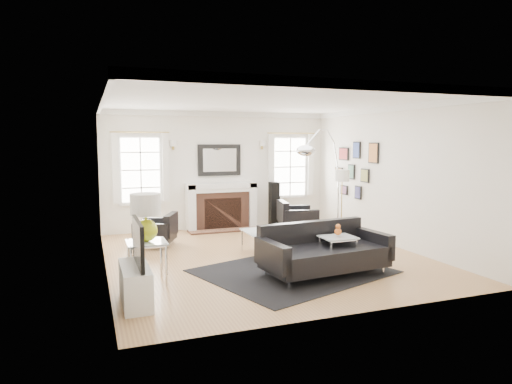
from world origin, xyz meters
name	(u,v)px	position (x,y,z in m)	size (l,w,h in m)	color
floor	(264,256)	(0.00, 0.00, 0.00)	(6.00, 6.00, 0.00)	#9F6E43
back_wall	(219,170)	(0.00, 3.00, 1.40)	(5.50, 0.04, 2.80)	white
front_wall	(356,200)	(0.00, -3.00, 1.40)	(5.50, 0.04, 2.80)	white
left_wall	(103,185)	(-2.75, 0.00, 1.40)	(0.04, 6.00, 2.80)	white
right_wall	(392,176)	(2.75, 0.00, 1.40)	(0.04, 6.00, 2.80)	white
ceiling	(264,101)	(0.00, 0.00, 2.80)	(5.50, 6.00, 0.02)	white
crown_molding	(264,105)	(0.00, 0.00, 2.74)	(5.50, 6.00, 0.12)	white
fireplace	(222,207)	(0.00, 2.79, 0.54)	(1.70, 0.69, 1.11)	white
mantel_mirror	(219,160)	(0.00, 2.95, 1.65)	(1.05, 0.07, 0.75)	black
window_left	(141,170)	(-1.85, 2.95, 1.46)	(1.24, 0.15, 1.62)	white
window_right	(290,167)	(1.85, 2.95, 1.46)	(1.24, 0.15, 1.62)	white
gallery_wall	(355,166)	(2.72, 1.30, 1.53)	(0.04, 1.73, 1.29)	black
tv_unit	(136,279)	(-2.44, -1.70, 0.33)	(0.35, 1.00, 1.09)	white
area_rug	(293,271)	(0.08, -1.08, 0.01)	(2.74, 2.29, 0.01)	black
sofa	(322,252)	(0.45, -1.38, 0.36)	(2.11, 1.13, 0.66)	black
armchair_left	(158,231)	(-1.69, 1.50, 0.30)	(0.98, 1.03, 0.55)	black
armchair_right	(295,218)	(1.48, 1.83, 0.34)	(0.97, 1.04, 0.61)	black
coffee_table	(273,233)	(0.20, 0.07, 0.41)	(0.99, 0.99, 0.44)	silver
side_table_left	(147,249)	(-2.20, -0.87, 0.52)	(0.57, 0.57, 0.63)	silver
nesting_table	(338,244)	(0.72, -1.38, 0.47)	(0.53, 0.45, 0.59)	silver
gourd_lamp	(146,214)	(-2.20, -0.87, 1.04)	(0.44, 0.44, 0.71)	#B8C718
orange_vase	(338,230)	(0.72, -1.38, 0.69)	(0.11, 0.11, 0.18)	#D8601B
arc_floor_lamp	(324,180)	(1.48, 0.49, 1.32)	(1.72, 1.59, 2.43)	silver
stick_floor_lamp	(342,179)	(2.07, 0.76, 1.30)	(0.30, 0.30, 1.50)	#AB8C3B
speaker_tower	(274,204)	(1.30, 2.65, 0.55)	(0.22, 0.22, 1.11)	black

